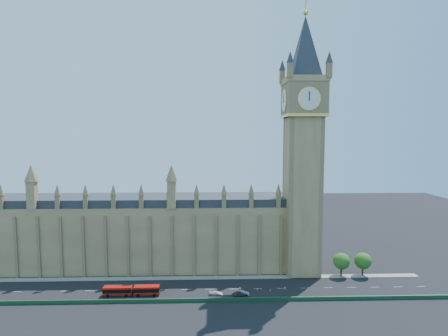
{
  "coord_description": "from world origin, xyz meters",
  "views": [
    {
      "loc": [
        5.26,
        -113.02,
        50.68
      ],
      "look_at": [
        8.93,
        10.0,
        39.94
      ],
      "focal_mm": 28.0,
      "sensor_mm": 36.0,
      "label": 1
    }
  ],
  "objects_px": {
    "car_silver": "(243,293)",
    "red_bus": "(132,290)",
    "car_grey": "(240,293)",
    "car_white": "(216,293)"
  },
  "relations": [
    {
      "from": "red_bus",
      "to": "car_grey",
      "type": "distance_m",
      "value": 35.08
    },
    {
      "from": "car_white",
      "to": "car_grey",
      "type": "bearing_deg",
      "value": -91.97
    },
    {
      "from": "car_grey",
      "to": "car_silver",
      "type": "relative_size",
      "value": 1.06
    },
    {
      "from": "red_bus",
      "to": "car_silver",
      "type": "distance_m",
      "value": 35.8
    },
    {
      "from": "car_silver",
      "to": "red_bus",
      "type": "bearing_deg",
      "value": 93.67
    },
    {
      "from": "red_bus",
      "to": "car_white",
      "type": "height_order",
      "value": "red_bus"
    },
    {
      "from": "red_bus",
      "to": "car_grey",
      "type": "height_order",
      "value": "red_bus"
    },
    {
      "from": "car_silver",
      "to": "car_white",
      "type": "distance_m",
      "value": 8.49
    },
    {
      "from": "car_silver",
      "to": "car_white",
      "type": "height_order",
      "value": "car_silver"
    },
    {
      "from": "car_grey",
      "to": "car_white",
      "type": "xyz_separation_m",
      "value": [
        -7.75,
        0.84,
        -0.17
      ]
    }
  ]
}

